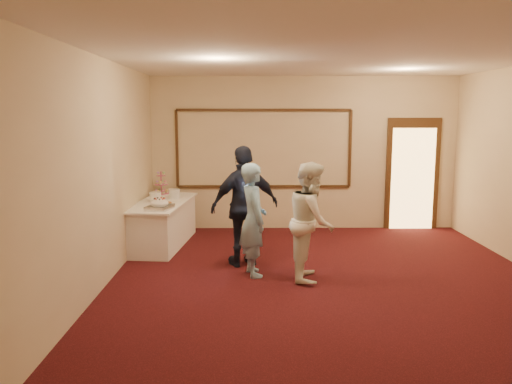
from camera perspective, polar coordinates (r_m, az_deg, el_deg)
floor at (r=6.79m, az=8.55°, el=-10.69°), size 7.00×7.00×0.00m
room_walls at (r=6.41m, az=8.96°, el=6.64°), size 6.04×7.04×3.02m
wall_molding at (r=9.81m, az=0.88°, el=4.98°), size 3.45×0.04×1.55m
doorway at (r=10.35m, az=17.44°, el=1.89°), size 1.05×0.07×2.20m
buffet_table at (r=8.85m, az=-10.62°, el=-3.52°), size 1.03×2.17×0.77m
pavlova_tray at (r=8.04m, az=-10.96°, el=-1.45°), size 0.43×0.53×0.18m
cupcake_stand at (r=9.65m, az=-10.78°, el=0.81°), size 0.32×0.32×0.47m
plate_stack_a at (r=8.76m, az=-11.42°, el=-0.56°), size 0.20×0.20×0.17m
plate_stack_b at (r=9.05m, az=-9.32°, el=-0.20°), size 0.21×0.21×0.17m
tart at (r=8.39m, az=-10.35°, el=-1.36°), size 0.25×0.25×0.05m
man at (r=7.01m, az=-0.32°, el=-3.18°), size 0.52×0.66×1.60m
woman at (r=6.90m, az=6.34°, el=-3.30°), size 0.71×0.86×1.63m
guest at (r=7.46m, az=-1.26°, el=-1.63°), size 1.15×0.81×1.81m
camera_flash at (r=7.23m, az=-0.80°, el=1.28°), size 0.08×0.06×0.05m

